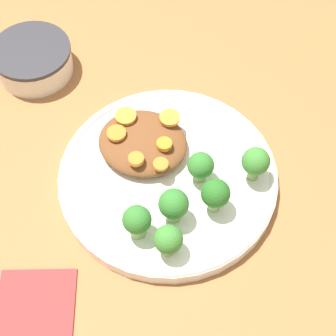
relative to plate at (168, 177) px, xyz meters
The scene contains 17 objects.
ground_plane 0.01m from the plate, ahead, with size 4.00×4.00×0.00m, color #9E6638.
plate is the anchor object (origin of this frame).
dip_bowl 0.27m from the plate, 115.46° to the right, with size 0.11×0.11×0.04m.
stew_mound 0.05m from the plate, 121.37° to the right, with size 0.10×0.12×0.03m, color brown.
broccoli_floret_0 0.08m from the plate, 68.98° to the left, with size 0.04×0.04×0.05m.
broccoli_floret_1 0.07m from the plate, 25.43° to the left, with size 0.04×0.04×0.05m.
broccoli_floret_2 0.11m from the plate, 107.66° to the left, with size 0.03×0.03×0.05m.
broccoli_floret_3 0.05m from the plate, 101.69° to the left, with size 0.03×0.03×0.05m.
broccoli_floret_4 0.11m from the plate, 19.51° to the left, with size 0.03×0.03×0.05m.
broccoli_floret_5 0.09m from the plate, ahead, with size 0.03×0.03×0.05m.
carrot_slice_0 0.08m from the plate, 162.63° to the right, with size 0.03×0.03×0.00m, color orange.
carrot_slice_1 0.05m from the plate, 75.73° to the right, with size 0.02×0.02×0.01m, color orange.
carrot_slice_2 0.10m from the plate, 122.83° to the right, with size 0.03×0.03×0.00m, color orange.
carrot_slice_3 0.09m from the plate, 104.18° to the right, with size 0.02×0.02×0.00m, color orange.
carrot_slice_4 0.04m from the plate, 150.35° to the right, with size 0.02×0.02×0.01m, color orange.
carrot_slice_5 0.04m from the plate, 50.16° to the right, with size 0.02×0.02×0.00m, color orange.
napkin 0.24m from the plate, 18.98° to the right, with size 0.16×0.13×0.01m.
Camera 1 is at (0.35, 0.12, 0.62)m, focal length 60.00 mm.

